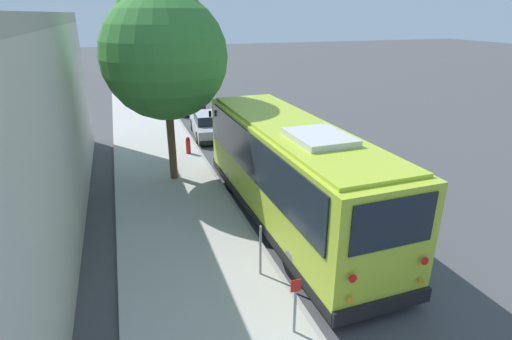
# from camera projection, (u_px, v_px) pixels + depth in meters

# --- Properties ---
(ground_plane) EXTENTS (160.00, 160.00, 0.00)m
(ground_plane) POSITION_uv_depth(u_px,v_px,m) (315.00, 229.00, 12.61)
(ground_plane) COLOR #474749
(sidewalk_slab) EXTENTS (80.00, 3.87, 0.15)m
(sidewalk_slab) POSITION_uv_depth(u_px,v_px,m) (189.00, 250.00, 11.38)
(sidewalk_slab) COLOR #B2AFA8
(sidewalk_slab) RESTS_ON ground
(curb_strip) EXTENTS (80.00, 0.14, 0.15)m
(curb_strip) POSITION_uv_depth(u_px,v_px,m) (255.00, 238.00, 11.98)
(curb_strip) COLOR #9D9A94
(curb_strip) RESTS_ON ground
(shuttle_bus) EXTENTS (10.14, 2.86, 3.44)m
(shuttle_bus) POSITION_uv_depth(u_px,v_px,m) (290.00, 168.00, 12.46)
(shuttle_bus) COLOR #ADC633
(shuttle_bus) RESTS_ON ground
(parked_sedan_silver) EXTENTS (4.50, 1.99, 1.31)m
(parked_sedan_silver) POSITION_uv_depth(u_px,v_px,m) (209.00, 125.00, 22.00)
(parked_sedan_silver) COLOR #A8AAAF
(parked_sedan_silver) RESTS_ON ground
(parked_sedan_maroon) EXTENTS (4.55, 1.91, 1.31)m
(parked_sedan_maroon) POSITION_uv_depth(u_px,v_px,m) (186.00, 102.00, 27.87)
(parked_sedan_maroon) COLOR maroon
(parked_sedan_maroon) RESTS_ON ground
(parked_sedan_gray) EXTENTS (4.45, 1.77, 1.28)m
(parked_sedan_gray) POSITION_uv_depth(u_px,v_px,m) (175.00, 88.00, 33.15)
(parked_sedan_gray) COLOR slate
(parked_sedan_gray) RESTS_ON ground
(street_tree) EXTENTS (4.57, 4.57, 7.72)m
(street_tree) POSITION_uv_depth(u_px,v_px,m) (163.00, 47.00, 14.43)
(street_tree) COLOR brown
(street_tree) RESTS_ON sidewalk_slab
(sign_post_near) EXTENTS (0.06, 0.22, 1.31)m
(sign_post_near) POSITION_uv_depth(u_px,v_px,m) (295.00, 305.00, 8.10)
(sign_post_near) COLOR gray
(sign_post_near) RESTS_ON sidewalk_slab
(sign_post_far) EXTENTS (0.06, 0.06, 1.39)m
(sign_post_far) POSITION_uv_depth(u_px,v_px,m) (260.00, 250.00, 9.95)
(sign_post_far) COLOR gray
(sign_post_far) RESTS_ON sidewalk_slab
(fire_hydrant) EXTENTS (0.22, 0.22, 0.81)m
(fire_hydrant) POSITION_uv_depth(u_px,v_px,m) (188.00, 145.00, 18.83)
(fire_hydrant) COLOR red
(fire_hydrant) RESTS_ON sidewalk_slab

